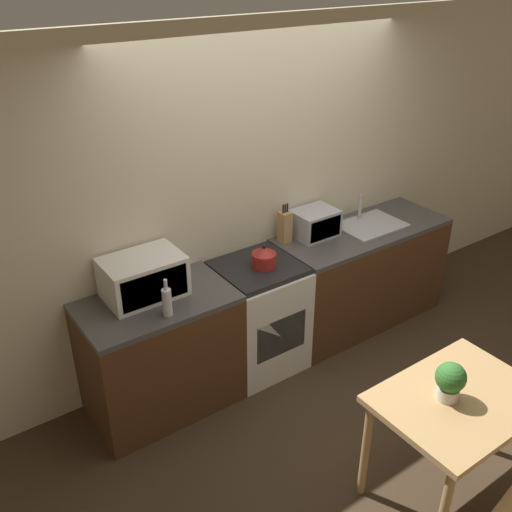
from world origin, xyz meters
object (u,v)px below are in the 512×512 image
at_px(toaster_oven, 315,223).
at_px(kettle, 264,257).
at_px(microwave, 143,277).
at_px(stove_range, 258,316).
at_px(dining_table, 457,411).
at_px(bottle, 167,302).

bearing_deg(toaster_oven, kettle, -164.02).
distance_m(microwave, toaster_oven, 1.54).
distance_m(stove_range, microwave, 1.06).
xyz_separation_m(kettle, dining_table, (0.17, -1.65, -0.32)).
bearing_deg(bottle, kettle, 10.50).
bearing_deg(microwave, kettle, -9.03).
height_order(toaster_oven, dining_table, toaster_oven).
height_order(stove_range, bottle, bottle).
height_order(stove_range, kettle, kettle).
distance_m(kettle, microwave, 0.91).
relative_size(kettle, bottle, 0.70).
relative_size(kettle, microwave, 0.35).
bearing_deg(stove_range, dining_table, -83.34).
height_order(kettle, dining_table, kettle).
bearing_deg(dining_table, toaster_oven, 75.47).
distance_m(microwave, dining_table, 2.12).
height_order(kettle, microwave, microwave).
xyz_separation_m(kettle, toaster_oven, (0.64, 0.18, 0.03)).
relative_size(microwave, dining_table, 0.57).
distance_m(stove_range, bottle, 1.03).
distance_m(kettle, bottle, 0.89).
xyz_separation_m(toaster_oven, dining_table, (-0.48, -1.84, -0.35)).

